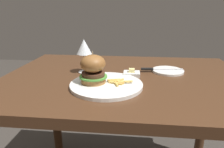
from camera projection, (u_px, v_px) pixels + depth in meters
name	position (u px, v px, depth m)	size (l,w,h in m)	color
dining_table	(126.00, 95.00, 0.97)	(1.15, 0.81, 0.74)	#472B19
main_plate	(106.00, 85.00, 0.81)	(0.30, 0.30, 0.01)	white
burger_sandwich	(93.00, 69.00, 0.80)	(0.11, 0.11, 0.13)	#9E6B38
fries_pile	(118.00, 82.00, 0.81)	(0.11, 0.07, 0.01)	#EABC5B
wine_glass	(84.00, 48.00, 0.96)	(0.07, 0.07, 0.16)	silver
bread_plate	(168.00, 71.00, 1.00)	(0.16, 0.16, 0.01)	white
table_knife	(158.00, 69.00, 1.00)	(0.21, 0.04, 0.01)	silver
butter_dish	(132.00, 73.00, 0.94)	(0.08, 0.06, 0.04)	white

